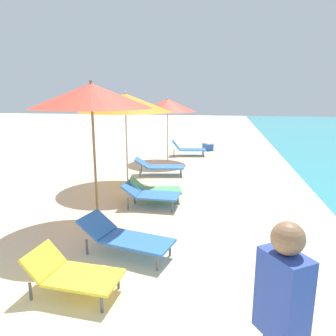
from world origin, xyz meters
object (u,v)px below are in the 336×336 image
object	(u,v)px
lounger_third_inland	(125,236)
cooler_box	(208,146)
lounger_third_shoreside	(151,194)
person_walking_mid	(281,310)
umbrella_fourth	(125,103)
lounger_fourth_inland	(155,189)
lounger_second_shoreside	(72,273)
umbrella_third	(91,96)
lounger_fourth_shoreside	(159,166)
umbrella_farthest	(168,105)
lounger_farthest_shoreside	(188,148)

from	to	relation	value
lounger_third_inland	cooler_box	xyz separation A→B (m)	(0.82, 10.31, -0.14)
lounger_third_shoreside	person_walking_mid	distance (m)	5.32
cooler_box	umbrella_fourth	bearing A→B (deg)	-107.64
lounger_third_shoreside	lounger_fourth_inland	distance (m)	0.51
umbrella_fourth	cooler_box	world-z (taller)	umbrella_fourth
lounger_third_shoreside	person_walking_mid	size ratio (longest dim) A/B	0.74
lounger_second_shoreside	umbrella_fourth	xyz separation A→B (m)	(-0.82, 5.18, 2.04)
umbrella_third	lounger_fourth_shoreside	world-z (taller)	umbrella_third
lounger_fourth_shoreside	person_walking_mid	bearing A→B (deg)	-82.15
lounger_second_shoreside	umbrella_fourth	bearing A→B (deg)	103.29
lounger_third_inland	lounger_fourth_inland	world-z (taller)	lounger_third_inland
umbrella_farthest	cooler_box	distance (m)	3.68
lounger_third_shoreside	lounger_fourth_shoreside	distance (m)	3.01
umbrella_fourth	umbrella_third	bearing A→B (deg)	-85.33
lounger_second_shoreside	lounger_farthest_shoreside	bearing A→B (deg)	92.05
lounger_farthest_shoreside	lounger_second_shoreside	bearing A→B (deg)	-101.16
lounger_second_shoreside	umbrella_farthest	size ratio (longest dim) A/B	0.50
lounger_second_shoreside	person_walking_mid	distance (m)	2.83
lounger_second_shoreside	umbrella_farthest	world-z (taller)	umbrella_farthest
umbrella_farthest	person_walking_mid	world-z (taller)	umbrella_farthest
lounger_fourth_shoreside	umbrella_farthest	bearing A→B (deg)	82.84
umbrella_fourth	person_walking_mid	world-z (taller)	umbrella_fourth
person_walking_mid	lounger_third_shoreside	bearing A→B (deg)	79.65
umbrella_fourth	umbrella_farthest	size ratio (longest dim) A/B	1.08
lounger_third_inland	lounger_third_shoreside	bearing A→B (deg)	105.89
lounger_third_inland	lounger_fourth_inland	bearing A→B (deg)	105.79
umbrella_farthest	lounger_farthest_shoreside	size ratio (longest dim) A/B	1.63
lounger_fourth_shoreside	lounger_fourth_inland	world-z (taller)	lounger_fourth_shoreside
lounger_fourth_inland	lounger_second_shoreside	bearing A→B (deg)	-105.92
lounger_second_shoreside	umbrella_farthest	xyz separation A→B (m)	(-0.25, 8.70, 1.85)
umbrella_fourth	person_walking_mid	distance (m)	7.39
cooler_box	lounger_second_shoreside	bearing A→B (deg)	-95.88
lounger_fourth_shoreside	cooler_box	distance (m)	5.19
lounger_third_shoreside	lounger_fourth_inland	world-z (taller)	lounger_fourth_inland
umbrella_third	lounger_third_inland	world-z (taller)	umbrella_third
lounger_fourth_inland	person_walking_mid	world-z (taller)	person_walking_mid
umbrella_farthest	lounger_fourth_shoreside	bearing A→B (deg)	-87.36
person_walking_mid	cooler_box	bearing A→B (deg)	61.55
lounger_third_inland	lounger_farthest_shoreside	bearing A→B (deg)	103.33
umbrella_third	lounger_fourth_shoreside	bearing A→B (deg)	83.95
umbrella_third	lounger_fourth_inland	distance (m)	2.92
lounger_fourth_shoreside	lounger_farthest_shoreside	bearing A→B (deg)	71.51
lounger_fourth_shoreside	lounger_farthest_shoreside	xyz separation A→B (m)	(0.54, 3.52, -0.00)
person_walking_mid	lounger_third_inland	bearing A→B (deg)	94.49
umbrella_fourth	lounger_fourth_inland	bearing A→B (deg)	-48.90
umbrella_fourth	lounger_fourth_inland	xyz separation A→B (m)	(1.07, -1.22, -2.06)
person_walking_mid	cooler_box	distance (m)	12.93
lounger_third_shoreside	lounger_fourth_shoreside	xyz separation A→B (m)	(-0.41, 2.99, -0.01)
umbrella_third	umbrella_fourth	distance (m)	2.89
umbrella_third	umbrella_farthest	world-z (taller)	umbrella_third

